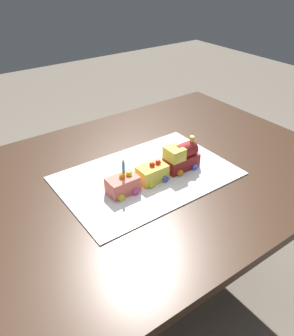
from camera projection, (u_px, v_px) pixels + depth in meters
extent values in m
plane|color=#6B6054|center=(149.00, 301.00, 1.63)|extent=(8.00, 8.00, 0.00)
cube|color=#382316|center=(149.00, 174.00, 1.24)|extent=(1.40, 1.00, 0.03)
cube|color=#382316|center=(192.00, 158.00, 2.06)|extent=(0.07, 0.07, 0.71)
cube|color=silver|center=(147.00, 176.00, 1.20)|extent=(0.60, 0.40, 0.00)
cube|color=maroon|center=(181.00, 162.00, 1.23)|extent=(0.12, 0.06, 0.05)
cylinder|color=maroon|center=(185.00, 150.00, 1.21)|extent=(0.08, 0.05, 0.05)
cube|color=#F4E04C|center=(174.00, 154.00, 1.18)|extent=(0.06, 0.06, 0.04)
cylinder|color=#F4E04C|center=(192.00, 140.00, 1.21)|extent=(0.02, 0.02, 0.03)
sphere|color=#F4EFCC|center=(196.00, 155.00, 1.26)|extent=(0.02, 0.02, 0.02)
cylinder|color=orange|center=(182.00, 158.00, 1.28)|extent=(0.02, 0.01, 0.02)
cylinder|color=orange|center=(167.00, 164.00, 1.24)|extent=(0.02, 0.01, 0.02)
cylinder|color=#4C59D8|center=(195.00, 167.00, 1.23)|extent=(0.02, 0.01, 0.02)
cylinder|color=orange|center=(180.00, 173.00, 1.19)|extent=(0.02, 0.01, 0.02)
cube|color=#F4E04C|center=(152.00, 173.00, 1.16)|extent=(0.10, 0.06, 0.06)
cylinder|color=#4C59D8|center=(152.00, 170.00, 1.21)|extent=(0.02, 0.01, 0.02)
cylinder|color=red|center=(139.00, 175.00, 1.18)|extent=(0.02, 0.01, 0.02)
cylinder|color=#4C59D8|center=(165.00, 180.00, 1.16)|extent=(0.02, 0.01, 0.02)
cylinder|color=yellow|center=(152.00, 185.00, 1.13)|extent=(0.02, 0.01, 0.02)
sphere|color=red|center=(152.00, 165.00, 1.14)|extent=(0.02, 0.02, 0.02)
sphere|color=red|center=(158.00, 162.00, 1.15)|extent=(0.02, 0.02, 0.02)
cube|color=#F27260|center=(123.00, 185.00, 1.10)|extent=(0.10, 0.06, 0.06)
cylinder|color=orange|center=(124.00, 181.00, 1.15)|extent=(0.02, 0.01, 0.02)
cylinder|color=green|center=(110.00, 187.00, 1.12)|extent=(0.02, 0.01, 0.02)
cylinder|color=#D84CB2|center=(136.00, 192.00, 1.10)|extent=(0.02, 0.01, 0.02)
cylinder|color=yellow|center=(122.00, 198.00, 1.07)|extent=(0.02, 0.01, 0.02)
sphere|color=yellow|center=(129.00, 174.00, 1.10)|extent=(0.02, 0.02, 0.02)
sphere|color=orange|center=(122.00, 176.00, 1.08)|extent=(0.02, 0.02, 0.02)
cylinder|color=#4CA5E5|center=(123.00, 168.00, 1.07)|extent=(0.01, 0.01, 0.04)
cone|color=yellow|center=(123.00, 161.00, 1.06)|extent=(0.01, 0.01, 0.01)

